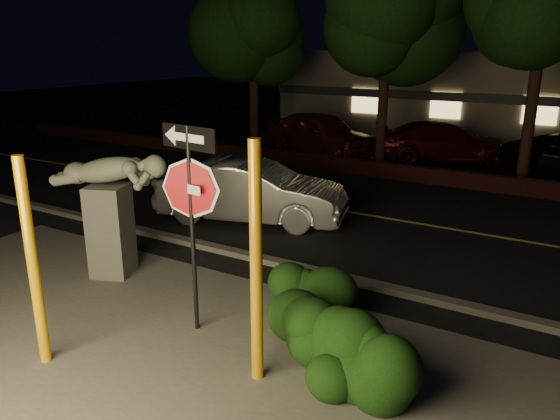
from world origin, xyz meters
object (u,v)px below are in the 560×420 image
at_px(yellow_pole_right, 256,266).
at_px(sculpture, 110,202).
at_px(silver_sedan, 251,191).
at_px(signpost, 190,189).
at_px(yellow_pole_left, 33,264).
at_px(parked_car_red, 320,133).
at_px(parked_car_darkred, 445,142).

bearing_deg(yellow_pole_right, sculpture, 161.39).
relative_size(yellow_pole_right, silver_sedan, 0.69).
bearing_deg(signpost, yellow_pole_right, -13.19).
height_order(signpost, silver_sedan, signpost).
relative_size(yellow_pole_left, silver_sedan, 0.63).
distance_m(yellow_pole_right, parked_car_red, 15.80).
bearing_deg(signpost, parked_car_red, 117.58).
xyz_separation_m(silver_sedan, parked_car_red, (-2.57, 8.77, 0.08)).
bearing_deg(parked_car_darkred, parked_car_red, 77.78).
bearing_deg(yellow_pole_right, yellow_pole_left, -156.08).
relative_size(silver_sedan, parked_car_darkred, 0.91).
xyz_separation_m(yellow_pole_left, parked_car_darkred, (1.04, 16.70, -0.73)).
xyz_separation_m(silver_sedan, parked_car_darkred, (2.17, 9.85, -0.03)).
bearing_deg(yellow_pole_right, silver_sedan, 124.81).
relative_size(yellow_pole_right, sculpture, 1.35).
xyz_separation_m(sculpture, silver_sedan, (0.35, 4.19, -0.70)).
xyz_separation_m(yellow_pole_left, parked_car_red, (-3.70, 15.62, -0.63)).
height_order(sculpture, parked_car_darkred, sculpture).
height_order(parked_car_red, parked_car_darkred, parked_car_red).
height_order(yellow_pole_left, yellow_pole_right, yellow_pole_right).
distance_m(parked_car_red, parked_car_darkred, 4.87).
bearing_deg(parked_car_red, signpost, -142.68).
xyz_separation_m(yellow_pole_left, silver_sedan, (-1.13, 6.85, -0.71)).
xyz_separation_m(sculpture, parked_car_red, (-2.23, 12.95, -0.62)).
xyz_separation_m(yellow_pole_right, signpost, (-1.54, 0.59, 0.66)).
bearing_deg(parked_car_red, parked_car_darkred, -59.55).
distance_m(silver_sedan, parked_car_red, 9.14).
bearing_deg(silver_sedan, yellow_pole_left, 173.04).
height_order(silver_sedan, parked_car_darkred, silver_sedan).
relative_size(signpost, sculpture, 1.34).
distance_m(yellow_pole_right, signpost, 1.78).
xyz_separation_m(signpost, silver_sedan, (-2.37, 5.03, -1.51)).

